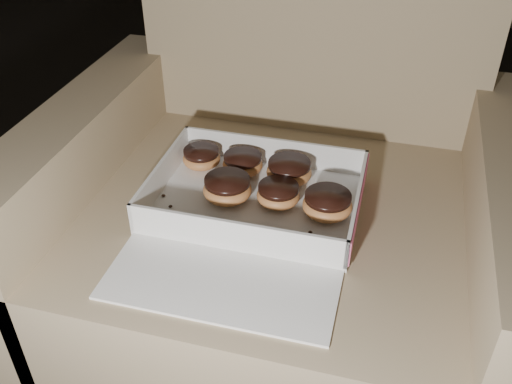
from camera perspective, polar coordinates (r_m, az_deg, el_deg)
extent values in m
plane|color=black|center=(1.66, -23.66, -6.60)|extent=(4.50, 4.50, 0.00)
cube|color=tan|center=(1.18, 2.06, -8.78)|extent=(0.72, 0.72, 0.42)
cube|color=tan|center=(1.22, 6.31, 18.32)|extent=(0.72, 0.14, 0.52)
cube|color=tan|center=(1.26, -15.37, -2.97)|extent=(0.12, 0.72, 0.56)
cube|color=tan|center=(1.14, 21.72, -9.23)|extent=(0.12, 0.72, 0.56)
cube|color=white|center=(1.03, 0.00, -1.09)|extent=(0.36, 0.27, 0.01)
cube|color=white|center=(1.12, 1.76, 4.15)|extent=(0.36, 0.01, 0.05)
cube|color=white|center=(0.91, -2.16, -4.36)|extent=(0.36, 0.01, 0.05)
cube|color=white|center=(1.06, -9.36, 1.76)|extent=(0.01, 0.27, 0.05)
cube|color=white|center=(0.99, 10.07, -1.21)|extent=(0.01, 0.27, 0.05)
cube|color=#D95784|center=(0.99, 10.33, -1.25)|extent=(0.00, 0.27, 0.05)
cube|color=white|center=(0.87, -3.60, -9.19)|extent=(0.36, 0.16, 0.01)
ellipsoid|color=#BC7841|center=(1.11, -5.47, 3.35)|extent=(0.07, 0.07, 0.04)
cylinder|color=black|center=(1.11, -5.51, 4.03)|extent=(0.07, 0.07, 0.01)
ellipsoid|color=#BC7841|center=(1.02, -2.88, 0.25)|extent=(0.09, 0.09, 0.04)
cylinder|color=black|center=(1.01, -2.91, 1.10)|extent=(0.08, 0.08, 0.01)
ellipsoid|color=#BC7841|center=(1.01, 2.24, -0.33)|extent=(0.08, 0.08, 0.04)
cylinder|color=black|center=(1.00, 2.27, 0.42)|extent=(0.07, 0.07, 0.01)
ellipsoid|color=#BC7841|center=(1.07, 3.33, 1.99)|extent=(0.09, 0.09, 0.04)
cylinder|color=black|center=(1.06, 3.36, 2.80)|extent=(0.08, 0.08, 0.01)
ellipsoid|color=#BC7841|center=(0.99, 7.14, -1.34)|extent=(0.09, 0.09, 0.04)
cylinder|color=black|center=(0.98, 7.22, -0.49)|extent=(0.08, 0.08, 0.01)
ellipsoid|color=#BC7841|center=(1.09, -1.34, 2.76)|extent=(0.08, 0.08, 0.04)
cylinder|color=black|center=(1.08, -1.35, 3.48)|extent=(0.07, 0.07, 0.01)
ellipsoid|color=black|center=(0.96, -1.73, -3.44)|extent=(0.01, 0.01, 0.00)
ellipsoid|color=black|center=(0.97, -4.40, -3.12)|extent=(0.01, 0.01, 0.00)
ellipsoid|color=black|center=(1.05, -9.25, -0.35)|extent=(0.01, 0.01, 0.00)
ellipsoid|color=black|center=(1.02, -8.55, -1.42)|extent=(0.01, 0.01, 0.00)
ellipsoid|color=black|center=(0.96, 5.45, -4.02)|extent=(0.01, 0.01, 0.00)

